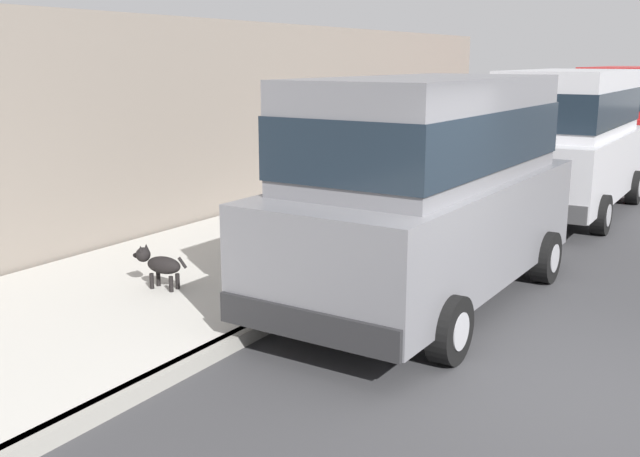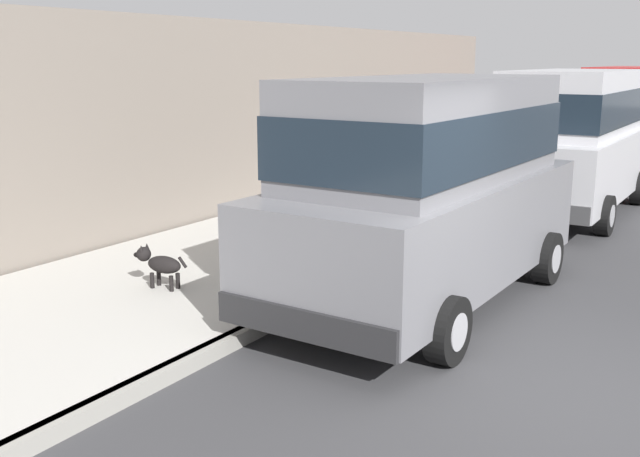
# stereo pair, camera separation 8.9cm
# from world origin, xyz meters

# --- Properties ---
(ground_plane) EXTENTS (80.00, 80.00, 0.00)m
(ground_plane) POSITION_xyz_m (0.00, 0.00, 0.00)
(ground_plane) COLOR #38383A
(curb) EXTENTS (0.16, 64.00, 0.14)m
(curb) POSITION_xyz_m (-3.20, 0.00, 0.07)
(curb) COLOR gray
(curb) RESTS_ON ground
(sidewalk) EXTENTS (3.60, 64.00, 0.14)m
(sidewalk) POSITION_xyz_m (-5.00, 0.00, 0.07)
(sidewalk) COLOR #B7B5AD
(sidewalk) RESTS_ON ground
(car_grey_van) EXTENTS (2.22, 4.94, 2.52)m
(car_grey_van) POSITION_xyz_m (-2.23, 1.60, 1.39)
(car_grey_van) COLOR slate
(car_grey_van) RESTS_ON ground
(car_silver_van) EXTENTS (2.15, 4.90, 2.52)m
(car_silver_van) POSITION_xyz_m (-2.13, 7.58, 1.39)
(car_silver_van) COLOR #BCBCC1
(car_silver_van) RESTS_ON ground
(car_red_van) EXTENTS (2.18, 4.92, 2.52)m
(car_red_van) POSITION_xyz_m (-2.18, 13.65, 1.39)
(car_red_van) COLOR red
(car_red_van) RESTS_ON ground
(dog_black) EXTENTS (0.76, 0.24, 0.49)m
(dog_black) POSITION_xyz_m (-4.83, 0.06, 0.43)
(dog_black) COLOR black
(dog_black) RESTS_ON sidewalk
(building_facade) EXTENTS (0.50, 20.00, 3.34)m
(building_facade) POSITION_xyz_m (-7.10, 5.20, 1.67)
(building_facade) COLOR slate
(building_facade) RESTS_ON ground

